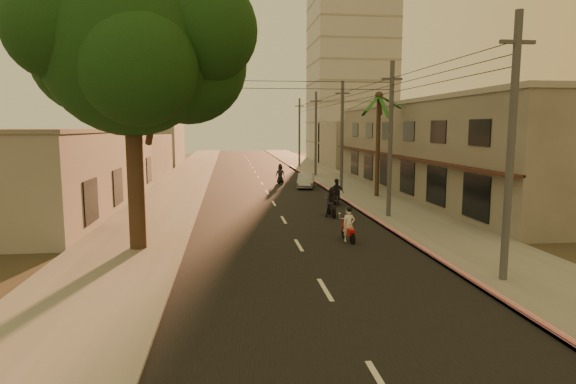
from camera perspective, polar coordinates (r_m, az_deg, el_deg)
name	(u,v)px	position (r m, az deg, el deg)	size (l,w,h in m)	color
ground	(306,257)	(19.86, 2.12, -7.75)	(160.00, 160.00, 0.00)	#383023
road	(267,192)	(39.37, -2.50, -0.01)	(10.00, 140.00, 0.02)	black
sidewalk_right	(356,190)	(40.64, 8.10, 0.24)	(5.00, 140.00, 0.12)	slate
sidewalk_left	(174,193)	(39.50, -13.42, -0.11)	(5.00, 140.00, 0.12)	slate
curb_stripe	(342,199)	(35.25, 6.44, -0.81)	(0.20, 60.00, 0.20)	red
shophouse_row	(442,148)	(40.67, 17.79, 5.03)	(8.80, 34.20, 7.30)	gray
left_building	(61,169)	(34.77, -25.34, 2.53)	(8.20, 24.20, 5.20)	gray
distant_tower	(351,71)	(77.77, 7.43, 14.08)	(12.10, 12.10, 28.00)	#B7B5B2
broadleaf_tree	(140,49)	(21.58, -17.08, 15.86)	(9.60, 8.70, 12.10)	black
palm_tree	(379,102)	(36.66, 10.73, 10.48)	(5.00, 5.00, 8.20)	black
utility_poles	(342,112)	(40.00, 6.45, 9.44)	(1.20, 48.26, 9.00)	#38383A
filler_right	(355,144)	(66.18, 7.96, 5.65)	(8.00, 14.00, 6.00)	gray
filler_left_near	(125,156)	(54.11, -18.73, 4.03)	(8.00, 14.00, 4.40)	gray
filler_left_far	(151,140)	(71.76, -15.88, 5.99)	(8.00, 14.00, 7.00)	gray
scooter_red	(349,226)	(22.53, 7.21, -4.02)	(0.69, 1.70, 1.67)	black
scooter_mid_a	(332,203)	(28.55, 5.22, -1.35)	(0.84, 1.83, 1.80)	black
scooter_mid_b	(336,193)	(32.99, 5.76, -0.10)	(1.30, 1.74, 1.82)	black
scooter_far_a	(280,175)	(44.91, -0.93, 2.04)	(1.02, 1.92, 1.89)	black
parked_car	(306,181)	(42.06, 2.12, 1.34)	(2.08, 4.02, 1.26)	#95989C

